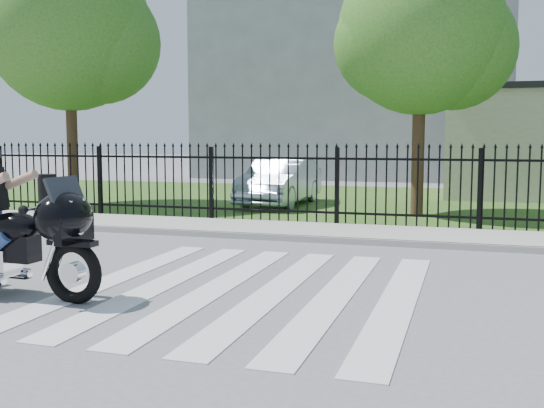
% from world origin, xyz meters
% --- Properties ---
extents(ground, '(120.00, 120.00, 0.00)m').
position_xyz_m(ground, '(0.00, 0.00, 0.00)').
color(ground, slate).
rests_on(ground, ground).
extents(crosswalk, '(5.00, 5.50, 0.01)m').
position_xyz_m(crosswalk, '(0.00, 0.00, 0.01)').
color(crosswalk, silver).
rests_on(crosswalk, ground).
extents(sidewalk, '(40.00, 2.00, 0.12)m').
position_xyz_m(sidewalk, '(0.00, 5.00, 0.06)').
color(sidewalk, '#ADAAA3').
rests_on(sidewalk, ground).
extents(curb, '(40.00, 0.12, 0.12)m').
position_xyz_m(curb, '(0.00, 4.00, 0.06)').
color(curb, '#ADAAA3').
rests_on(curb, ground).
extents(grass_strip, '(40.00, 12.00, 0.02)m').
position_xyz_m(grass_strip, '(0.00, 12.00, 0.01)').
color(grass_strip, '#2D501B').
rests_on(grass_strip, ground).
extents(iron_fence, '(26.00, 0.04, 1.80)m').
position_xyz_m(iron_fence, '(0.00, 6.00, 0.90)').
color(iron_fence, black).
rests_on(iron_fence, ground).
extents(tree_left, '(4.80, 4.80, 7.58)m').
position_xyz_m(tree_left, '(-8.50, 8.50, 5.17)').
color(tree_left, '#382316').
rests_on(tree_left, ground).
extents(tree_mid, '(4.20, 4.20, 6.78)m').
position_xyz_m(tree_mid, '(1.50, 9.00, 4.67)').
color(tree_mid, '#382316').
rests_on(tree_mid, ground).
extents(building_tall, '(15.00, 10.00, 12.00)m').
position_xyz_m(building_tall, '(-3.00, 26.00, 6.00)').
color(building_tall, '#92959A').
rests_on(building_tall, ground).
extents(parked_car, '(1.53, 4.25, 1.39)m').
position_xyz_m(parked_car, '(-2.55, 10.14, 0.72)').
color(parked_car, '#A7B8D2').
rests_on(parked_car, grass_strip).
extents(litter_bin, '(0.55, 0.55, 1.00)m').
position_xyz_m(litter_bin, '(-7.04, 5.32, 0.62)').
color(litter_bin, black).
rests_on(litter_bin, sidewalk).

